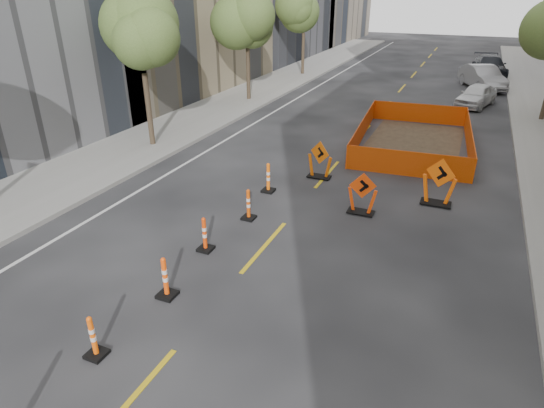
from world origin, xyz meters
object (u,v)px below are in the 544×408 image
at_px(channelizer_4, 205,234).
at_px(channelizer_6, 268,178).
at_px(channelizer_2, 93,337).
at_px(chevron_sign_right, 439,182).
at_px(parked_car_mid, 483,77).
at_px(channelizer_5, 248,204).
at_px(chevron_sign_left, 320,160).
at_px(channelizer_3, 165,277).
at_px(parked_car_far, 490,66).
at_px(parked_car_near, 477,95).
at_px(chevron_sign_center, 362,193).

bearing_deg(channelizer_4, channelizer_6, 90.22).
relative_size(channelizer_2, chevron_sign_right, 0.59).
relative_size(channelizer_4, parked_car_mid, 0.21).
height_order(channelizer_5, channelizer_6, channelizer_6).
distance_m(channelizer_4, chevron_sign_right, 8.03).
xyz_separation_m(channelizer_4, chevron_sign_left, (1.25, 6.38, 0.22)).
height_order(channelizer_4, parked_car_mid, parked_car_mid).
relative_size(channelizer_3, chevron_sign_right, 0.65).
distance_m(channelizer_3, chevron_sign_left, 8.63).
relative_size(channelizer_2, channelizer_5, 0.96).
xyz_separation_m(channelizer_5, chevron_sign_left, (0.98, 4.19, 0.22)).
height_order(channelizer_2, parked_car_far, parked_car_far).
relative_size(channelizer_5, channelizer_6, 0.94).
xyz_separation_m(channelizer_3, chevron_sign_right, (5.40, 7.89, 0.29)).
xyz_separation_m(channelizer_5, parked_car_near, (6.15, 19.01, 0.15)).
bearing_deg(channelizer_6, channelizer_3, -87.65).
bearing_deg(channelizer_3, parked_car_far, 78.94).
relative_size(channelizer_6, parked_car_far, 0.20).
bearing_deg(chevron_sign_right, chevron_sign_center, -121.51).
height_order(channelizer_2, chevron_sign_left, chevron_sign_left).
height_order(chevron_sign_center, parked_car_near, chevron_sign_center).
bearing_deg(parked_car_far, parked_car_near, -102.25).
bearing_deg(channelizer_4, chevron_sign_right, 45.23).
height_order(channelizer_6, chevron_sign_left, chevron_sign_left).
distance_m(channelizer_3, channelizer_6, 6.59).
xyz_separation_m(channelizer_3, channelizer_4, (-0.25, 2.19, -0.03)).
height_order(channelizer_2, channelizer_5, channelizer_5).
bearing_deg(chevron_sign_right, channelizer_2, -97.74).
relative_size(channelizer_4, chevron_sign_left, 0.70).
bearing_deg(channelizer_2, chevron_sign_left, 83.86).
xyz_separation_m(chevron_sign_left, parked_car_far, (5.82, 26.36, 0.05)).
height_order(channelizer_4, chevron_sign_left, chevron_sign_left).
bearing_deg(parked_car_near, channelizer_5, -91.38).
xyz_separation_m(parked_car_near, parked_car_far, (0.66, 11.54, 0.12)).
bearing_deg(parked_car_near, parked_car_mid, 104.37).
bearing_deg(chevron_sign_right, channelizer_3, -103.27).
bearing_deg(channelizer_5, chevron_sign_center, 29.88).
relative_size(channelizer_4, chevron_sign_center, 0.72).
xyz_separation_m(channelizer_4, parked_car_near, (6.42, 21.20, 0.15)).
relative_size(channelizer_4, parked_car_far, 0.19).
bearing_deg(channelizer_6, parked_car_mid, 73.58).
bearing_deg(channelizer_4, channelizer_2, -88.75).
xyz_separation_m(chevron_sign_center, parked_car_mid, (3.18, 22.96, 0.09)).
relative_size(parked_car_near, parked_car_mid, 0.80).
xyz_separation_m(channelizer_3, channelizer_6, (-0.27, 6.58, 0.00)).
height_order(parked_car_near, parked_car_far, parked_car_far).
bearing_deg(parked_car_near, channelizer_6, -94.41).
relative_size(channelizer_5, chevron_sign_center, 0.72).
distance_m(parked_car_near, parked_car_mid, 5.79).
xyz_separation_m(chevron_sign_left, parked_car_mid, (5.39, 20.60, 0.07)).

